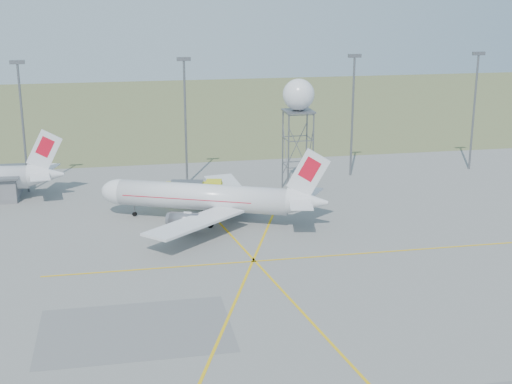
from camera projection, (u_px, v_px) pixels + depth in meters
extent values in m
cube|color=#536235|center=(197.00, 109.00, 188.54)|extent=(400.00, 120.00, 0.03)
cylinder|color=slate|center=(23.00, 129.00, 109.55)|extent=(0.36, 0.36, 20.00)
cube|color=slate|center=(17.00, 62.00, 106.71)|extent=(2.20, 0.50, 0.60)
cylinder|color=slate|center=(186.00, 123.00, 114.15)|extent=(0.36, 0.36, 20.00)
cube|color=slate|center=(184.00, 59.00, 111.32)|extent=(2.20, 0.50, 0.60)
cylinder|color=slate|center=(352.00, 117.00, 119.31)|extent=(0.36, 0.36, 20.00)
cube|color=slate|center=(355.00, 56.00, 116.48)|extent=(2.20, 0.50, 0.60)
cylinder|color=slate|center=(474.00, 113.00, 123.36)|extent=(0.36, 0.36, 20.00)
cube|color=slate|center=(479.00, 53.00, 120.53)|extent=(2.20, 0.50, 0.60)
cylinder|color=silver|center=(202.00, 197.00, 97.29)|extent=(23.12, 12.63, 3.63)
ellipsoid|color=silver|center=(121.00, 192.00, 99.67)|extent=(6.77, 5.62, 3.63)
cube|color=black|center=(114.00, 188.00, 99.74)|extent=(2.05, 2.38, 0.89)
cone|color=silver|center=(308.00, 202.00, 94.28)|extent=(6.44, 5.48, 3.63)
cube|color=silver|center=(308.00, 174.00, 93.22)|extent=(5.45, 2.54, 6.83)
cube|color=red|center=(310.00, 169.00, 93.01)|extent=(3.00, 1.52, 3.50)
cube|color=silver|center=(307.00, 192.00, 96.97)|extent=(4.64, 5.73, 0.16)
cube|color=silver|center=(301.00, 204.00, 91.52)|extent=(4.64, 5.73, 0.16)
cube|color=silver|center=(227.00, 188.00, 104.94)|extent=(5.06, 14.72, 0.33)
cube|color=silver|center=(195.00, 223.00, 89.60)|extent=(13.84, 12.79, 0.33)
cylinder|color=slate|center=(207.00, 198.00, 102.90)|extent=(4.33, 3.42, 2.09)
cylinder|color=slate|center=(185.00, 220.00, 93.01)|extent=(4.33, 3.42, 2.09)
cube|color=red|center=(190.00, 196.00, 97.63)|extent=(18.13, 10.52, 0.11)
cylinder|color=black|center=(135.00, 213.00, 100.15)|extent=(0.83, 0.83, 0.82)
cube|color=black|center=(216.00, 219.00, 97.77)|extent=(2.98, 5.36, 0.82)
cylinder|color=slate|center=(215.00, 216.00, 97.65)|extent=(0.29, 0.29, 1.63)
cone|color=silver|center=(46.00, 175.00, 108.13)|extent=(5.56, 3.94, 3.53)
cube|color=silver|center=(44.00, 151.00, 107.10)|extent=(5.66, 0.71, 6.64)
cube|color=red|center=(45.00, 147.00, 106.95)|extent=(3.06, 0.54, 3.41)
cube|color=silver|center=(46.00, 167.00, 110.66)|extent=(3.20, 5.06, 0.16)
cube|color=silver|center=(40.00, 177.00, 105.26)|extent=(3.20, 5.06, 0.16)
cylinder|color=slate|center=(288.00, 155.00, 109.12)|extent=(0.23, 0.23, 12.67)
cylinder|color=slate|center=(313.00, 153.00, 109.84)|extent=(0.23, 0.23, 12.67)
cylinder|color=slate|center=(306.00, 148.00, 113.52)|extent=(0.23, 0.23, 12.67)
cylinder|color=slate|center=(283.00, 149.00, 112.80)|extent=(0.23, 0.23, 12.67)
cube|color=slate|center=(298.00, 111.00, 109.56)|extent=(4.50, 4.50, 0.24)
sphere|color=silver|center=(299.00, 95.00, 108.86)|extent=(4.87, 4.87, 4.87)
cube|color=#D0CD18|center=(193.00, 191.00, 105.84)|extent=(8.98, 4.58, 2.09)
cube|color=#D0CD18|center=(214.00, 185.00, 105.56)|extent=(2.79, 3.08, 1.33)
cube|color=black|center=(218.00, 185.00, 105.52)|extent=(0.61, 2.44, 0.95)
cube|color=slate|center=(187.00, 183.00, 105.52)|extent=(5.13, 3.23, 0.38)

